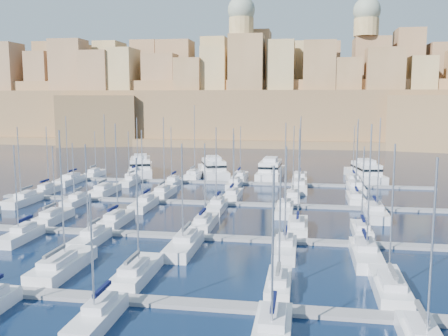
% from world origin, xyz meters
% --- Properties ---
extents(ground, '(600.00, 600.00, 0.00)m').
position_xyz_m(ground, '(0.00, 0.00, 0.00)').
color(ground, black).
rests_on(ground, ground).
extents(pontoon_near, '(84.00, 2.00, 0.40)m').
position_xyz_m(pontoon_near, '(0.00, -34.00, 0.20)').
color(pontoon_near, slate).
rests_on(pontoon_near, ground).
extents(pontoon_mid_near, '(84.00, 2.00, 0.40)m').
position_xyz_m(pontoon_mid_near, '(0.00, -12.00, 0.20)').
color(pontoon_mid_near, slate).
rests_on(pontoon_mid_near, ground).
extents(pontoon_mid_far, '(84.00, 2.00, 0.40)m').
position_xyz_m(pontoon_mid_far, '(0.00, 10.00, 0.20)').
color(pontoon_mid_far, slate).
rests_on(pontoon_mid_far, ground).
extents(pontoon_far, '(84.00, 2.00, 0.40)m').
position_xyz_m(pontoon_far, '(0.00, 32.00, 0.20)').
color(pontoon_far, slate).
rests_on(pontoon_far, ground).
extents(sailboat_2, '(3.27, 10.90, 15.81)m').
position_xyz_m(sailboat_2, '(-10.97, -27.68, 0.78)').
color(sailboat_2, silver).
rests_on(sailboat_2, ground).
extents(sailboat_3, '(2.90, 9.66, 13.08)m').
position_xyz_m(sailboat_3, '(-2.24, -28.29, 0.74)').
color(sailboat_3, silver).
rests_on(sailboat_3, ground).
extents(sailboat_4, '(2.39, 7.96, 12.54)m').
position_xyz_m(sailboat_4, '(12.61, -29.13, 0.72)').
color(sailboat_4, silver).
rests_on(sailboat_4, ground).
extents(sailboat_5, '(2.98, 9.94, 14.90)m').
position_xyz_m(sailboat_5, '(23.26, -28.15, 0.76)').
color(sailboat_5, silver).
rests_on(sailboat_5, ground).
extents(sailboat_9, '(2.52, 8.40, 11.65)m').
position_xyz_m(sailboat_9, '(-1.95, -39.09, 0.72)').
color(sailboat_9, silver).
rests_on(sailboat_9, ground).
extents(sailboat_10, '(2.88, 9.61, 14.30)m').
position_xyz_m(sailboat_10, '(12.69, -39.69, 0.75)').
color(sailboat_10, silver).
rests_on(sailboat_10, ground).
extents(sailboat_13, '(2.62, 8.74, 11.90)m').
position_xyz_m(sailboat_13, '(-23.14, -6.74, 0.72)').
color(sailboat_13, silver).
rests_on(sailboat_13, ground).
extents(sailboat_14, '(2.67, 8.91, 15.43)m').
position_xyz_m(sailboat_14, '(-13.02, -6.65, 0.76)').
color(sailboat_14, silver).
rests_on(sailboat_14, ground).
extents(sailboat_15, '(2.73, 9.10, 12.69)m').
position_xyz_m(sailboat_15, '(0.48, -6.56, 0.73)').
color(sailboat_15, silver).
rests_on(sailboat_15, ground).
extents(sailboat_16, '(2.77, 9.23, 14.92)m').
position_xyz_m(sailboat_16, '(14.04, -6.50, 0.75)').
color(sailboat_16, silver).
rests_on(sailboat_16, ground).
extents(sailboat_17, '(2.45, 8.16, 12.66)m').
position_xyz_m(sailboat_17, '(22.81, -7.02, 0.72)').
color(sailboat_17, silver).
rests_on(sailboat_17, ground).
extents(sailboat_19, '(2.51, 8.36, 13.14)m').
position_xyz_m(sailboat_19, '(-22.31, -17.07, 0.73)').
color(sailboat_19, silver).
rests_on(sailboat_19, ground).
extents(sailboat_20, '(2.57, 8.56, 13.44)m').
position_xyz_m(sailboat_20, '(-12.43, -17.17, 0.73)').
color(sailboat_20, silver).
rests_on(sailboat_20, ground).
extents(sailboat_21, '(3.06, 10.20, 13.79)m').
position_xyz_m(sailboat_21, '(0.28, -17.98, 0.75)').
color(sailboat_21, silver).
rests_on(sailboat_21, ground).
extents(sailboat_22, '(2.68, 8.94, 13.59)m').
position_xyz_m(sailboat_22, '(12.71, -17.36, 0.74)').
color(sailboat_22, silver).
rests_on(sailboat_22, ground).
extents(sailboat_23, '(3.10, 10.34, 16.32)m').
position_xyz_m(sailboat_23, '(22.15, -18.04, 0.77)').
color(sailboat_23, silver).
rests_on(sailboat_23, ground).
extents(sailboat_24, '(2.33, 7.78, 13.57)m').
position_xyz_m(sailboat_24, '(-35.95, 14.79, 0.73)').
color(sailboat_24, silver).
rests_on(sailboat_24, ground).
extents(sailboat_25, '(2.99, 9.98, 16.01)m').
position_xyz_m(sailboat_25, '(-24.25, 15.87, 0.77)').
color(sailboat_25, silver).
rests_on(sailboat_25, ground).
extents(sailboat_26, '(2.84, 9.48, 15.51)m').
position_xyz_m(sailboat_26, '(-12.15, 15.62, 0.76)').
color(sailboat_26, silver).
rests_on(sailboat_26, ground).
extents(sailboat_27, '(2.61, 8.69, 13.57)m').
position_xyz_m(sailboat_27, '(1.48, 15.23, 0.74)').
color(sailboat_27, silver).
rests_on(sailboat_27, ground).
extents(sailboat_28, '(2.59, 8.64, 14.12)m').
position_xyz_m(sailboat_28, '(12.73, 15.21, 0.74)').
color(sailboat_28, silver).
rests_on(sailboat_28, ground).
extents(sailboat_29, '(2.82, 9.41, 14.91)m').
position_xyz_m(sailboat_29, '(24.07, 15.59, 0.75)').
color(sailboat_29, silver).
rests_on(sailboat_29, ground).
extents(sailboat_30, '(2.85, 9.51, 14.23)m').
position_xyz_m(sailboat_30, '(-35.00, 4.36, 0.75)').
color(sailboat_30, silver).
rests_on(sailboat_30, ground).
extents(sailboat_31, '(2.35, 7.82, 11.42)m').
position_xyz_m(sailboat_31, '(-25.30, 5.19, 0.71)').
color(sailboat_31, silver).
rests_on(sailboat_31, ground).
extents(sailboat_32, '(2.74, 9.15, 13.86)m').
position_xyz_m(sailboat_32, '(-12.41, 4.54, 0.74)').
color(sailboat_32, silver).
rests_on(sailboat_32, ground).
extents(sailboat_33, '(2.61, 8.69, 14.43)m').
position_xyz_m(sailboat_33, '(0.30, 4.77, 0.75)').
color(sailboat_33, silver).
rests_on(sailboat_33, ground).
extents(sailboat_34, '(2.75, 9.15, 15.28)m').
position_xyz_m(sailboat_34, '(11.70, 4.54, 0.76)').
color(sailboat_34, silver).
rests_on(sailboat_34, ground).
extents(sailboat_35, '(3.03, 10.11, 16.19)m').
position_xyz_m(sailboat_35, '(26.17, 4.07, 0.77)').
color(sailboat_35, silver).
rests_on(sailboat_35, ground).
extents(sailboat_36, '(2.34, 7.79, 11.24)m').
position_xyz_m(sailboat_36, '(-35.59, 36.79, 0.71)').
color(sailboat_36, silver).
rests_on(sailboat_36, ground).
extents(sailboat_37, '(2.81, 9.36, 14.57)m').
position_xyz_m(sailboat_37, '(-25.19, 37.56, 0.75)').
color(sailboat_37, silver).
rests_on(sailboat_37, ground).
extents(sailboat_38, '(3.08, 10.28, 17.54)m').
position_xyz_m(sailboat_38, '(-11.17, 38.01, 0.78)').
color(sailboat_38, silver).
rests_on(sailboat_38, ground).
extents(sailboat_39, '(2.83, 9.42, 12.69)m').
position_xyz_m(sailboat_39, '(-0.12, 37.59, 0.74)').
color(sailboat_39, silver).
rests_on(sailboat_39, ground).
extents(sailboat_40, '(3.20, 10.66, 15.16)m').
position_xyz_m(sailboat_40, '(13.69, 38.20, 0.77)').
color(sailboat_40, silver).
rests_on(sailboat_40, ground).
extents(sailboat_41, '(2.71, 9.03, 13.15)m').
position_xyz_m(sailboat_41, '(25.52, 37.40, 0.74)').
color(sailboat_41, silver).
rests_on(sailboat_41, ground).
extents(sailboat_42, '(3.01, 10.03, 15.29)m').
position_xyz_m(sailboat_42, '(-36.89, 26.10, 0.76)').
color(sailboat_42, silver).
rests_on(sailboat_42, ground).
extents(sailboat_43, '(2.32, 7.73, 12.04)m').
position_xyz_m(sailboat_43, '(-23.18, 27.24, 0.72)').
color(sailboat_43, silver).
rests_on(sailboat_43, ground).
extents(sailboat_44, '(2.54, 8.47, 13.14)m').
position_xyz_m(sailboat_44, '(-13.48, 26.87, 0.73)').
color(sailboat_44, silver).
rests_on(sailboat_44, ground).
extents(sailboat_45, '(2.57, 8.55, 11.76)m').
position_xyz_m(sailboat_45, '(0.09, 26.83, 0.72)').
color(sailboat_45, silver).
rests_on(sailboat_45, ground).
extents(sailboat_46, '(3.18, 10.61, 15.20)m').
position_xyz_m(sailboat_46, '(13.77, 25.82, 0.77)').
color(sailboat_46, silver).
rests_on(sailboat_46, ground).
extents(sailboat_47, '(3.12, 10.40, 15.12)m').
position_xyz_m(sailboat_47, '(25.04, 25.92, 0.76)').
color(sailboat_47, silver).
rests_on(sailboat_47, ground).
extents(motor_yacht_a, '(11.14, 19.68, 5.25)m').
position_xyz_m(motor_yacht_a, '(-26.00, 42.57, 1.73)').
color(motor_yacht_a, silver).
rests_on(motor_yacht_a, ground).
extents(motor_yacht_b, '(10.95, 18.81, 5.25)m').
position_xyz_m(motor_yacht_b, '(-7.32, 42.18, 1.73)').
color(motor_yacht_b, silver).
rests_on(motor_yacht_b, ground).
extents(motor_yacht_c, '(6.08, 17.88, 5.25)m').
position_xyz_m(motor_yacht_c, '(6.70, 41.98, 1.73)').
color(motor_yacht_c, silver).
rests_on(motor_yacht_c, ground).
extents(motor_yacht_d, '(8.45, 18.03, 5.25)m').
position_xyz_m(motor_yacht_d, '(28.66, 41.84, 1.73)').
color(motor_yacht_d, silver).
rests_on(motor_yacht_d, ground).
extents(fortified_city, '(460.00, 108.95, 59.52)m').
position_xyz_m(fortified_city, '(-0.19, 155.26, 14.74)').
color(fortified_city, brown).
rests_on(fortified_city, ground).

